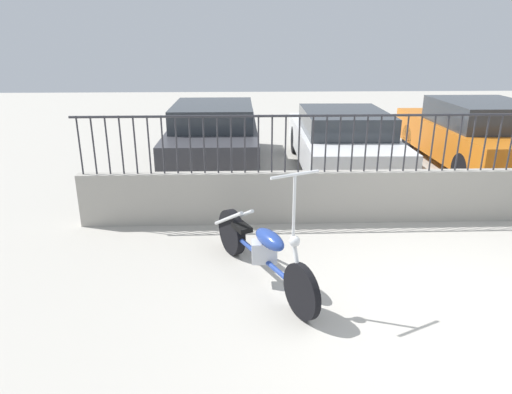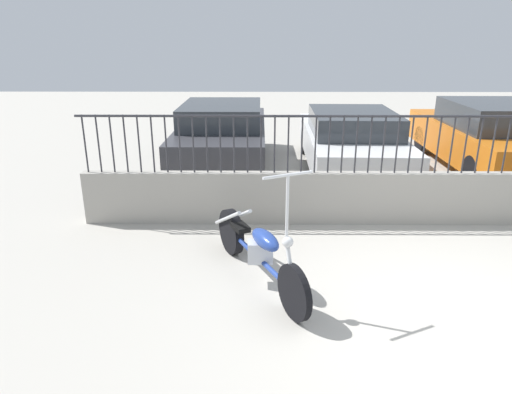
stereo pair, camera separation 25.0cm
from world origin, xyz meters
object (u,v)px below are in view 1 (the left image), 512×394
(car_dark_grey, at_px, (214,135))
(motorcycle_blue, at_px, (258,247))
(car_white, at_px, (341,139))
(car_orange, at_px, (476,134))

(car_dark_grey, bearing_deg, motorcycle_blue, -171.26)
(car_white, xyz_separation_m, car_orange, (2.88, 0.06, 0.07))
(motorcycle_blue, bearing_deg, car_dark_grey, 162.98)
(motorcycle_blue, distance_m, car_white, 4.96)
(motorcycle_blue, distance_m, car_dark_grey, 4.90)
(car_dark_grey, xyz_separation_m, car_orange, (5.54, -0.22, 0.02))
(car_dark_grey, xyz_separation_m, car_white, (2.66, -0.27, -0.05))
(car_orange, bearing_deg, car_white, 91.66)
(car_dark_grey, height_order, car_orange, car_orange)
(motorcycle_blue, xyz_separation_m, car_dark_grey, (-0.73, 4.83, 0.31))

